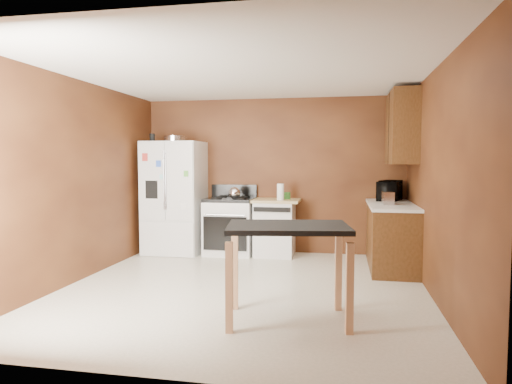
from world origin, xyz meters
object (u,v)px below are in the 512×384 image
(roasting_pan, at_px, (175,139))
(green_canister, at_px, (287,196))
(toaster, at_px, (388,198))
(paper_towel, at_px, (280,192))
(refrigerator, at_px, (175,197))
(kettle, at_px, (234,193))
(dishwasher, at_px, (275,227))
(microwave, at_px, (389,192))
(island, at_px, (288,241))
(pen_cup, at_px, (152,138))
(gas_range, at_px, (230,225))

(roasting_pan, height_order, green_canister, roasting_pan)
(toaster, bearing_deg, roasting_pan, 169.57)
(roasting_pan, bearing_deg, paper_towel, -0.61)
(green_canister, xyz_separation_m, toaster, (1.47, -0.70, 0.04))
(green_canister, distance_m, refrigerator, 1.82)
(roasting_pan, bearing_deg, toaster, -9.00)
(kettle, distance_m, dishwasher, 0.83)
(roasting_pan, relative_size, microwave, 0.74)
(island, bearing_deg, refrigerator, 127.90)
(toaster, distance_m, microwave, 0.63)
(refrigerator, relative_size, island, 1.48)
(pen_cup, bearing_deg, gas_range, 7.12)
(paper_towel, bearing_deg, microwave, 4.52)
(paper_towel, distance_m, microwave, 1.63)
(roasting_pan, bearing_deg, kettle, -3.35)
(microwave, bearing_deg, refrigerator, 112.43)
(pen_cup, xyz_separation_m, toaster, (3.61, -0.45, -0.88))
(refrigerator, bearing_deg, toaster, -9.44)
(paper_towel, distance_m, dishwasher, 0.59)
(kettle, relative_size, island, 0.15)
(kettle, distance_m, gas_range, 0.56)
(gas_range, bearing_deg, roasting_pan, -173.99)
(gas_range, bearing_deg, paper_towel, -7.60)
(paper_towel, xyz_separation_m, refrigerator, (-1.74, 0.05, -0.12))
(roasting_pan, distance_m, gas_range, 1.64)
(refrigerator, bearing_deg, paper_towel, -1.64)
(toaster, relative_size, gas_range, 0.21)
(roasting_pan, distance_m, paper_towel, 1.89)
(dishwasher, bearing_deg, refrigerator, -177.02)
(green_canister, height_order, microwave, microwave)
(pen_cup, relative_size, microwave, 0.26)
(microwave, height_order, refrigerator, refrigerator)
(microwave, height_order, gas_range, microwave)
(refrigerator, bearing_deg, pen_cup, -163.98)
(pen_cup, relative_size, refrigerator, 0.07)
(pen_cup, distance_m, kettle, 1.60)
(pen_cup, bearing_deg, green_canister, 6.59)
(roasting_pan, relative_size, paper_towel, 1.44)
(dishwasher, bearing_deg, gas_range, -178.06)
(pen_cup, height_order, gas_range, pen_cup)
(paper_towel, xyz_separation_m, green_canister, (0.08, 0.20, -0.07))
(toaster, relative_size, refrigerator, 0.13)
(roasting_pan, bearing_deg, refrigerator, 138.08)
(toaster, bearing_deg, dishwasher, 157.70)
(kettle, xyz_separation_m, gas_range, (-0.11, 0.15, -0.53))
(paper_towel, bearing_deg, dishwasher, 128.28)
(toaster, xyz_separation_m, dishwasher, (-1.66, 0.63, -0.53))
(green_canister, relative_size, toaster, 0.46)
(pen_cup, xyz_separation_m, dishwasher, (1.96, 0.18, -1.41))
(green_canister, xyz_separation_m, microwave, (1.55, -0.07, 0.09))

